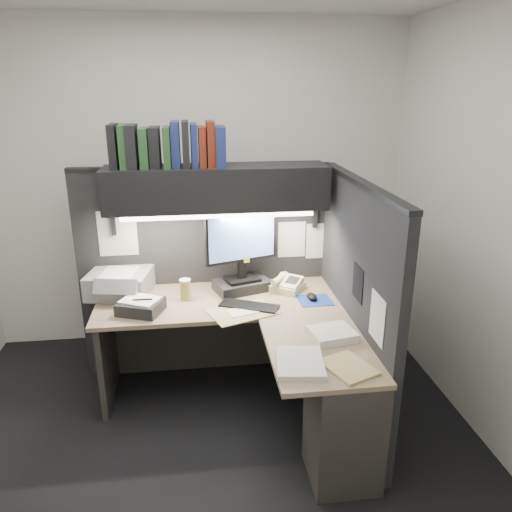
% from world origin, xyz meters
% --- Properties ---
extents(floor, '(3.50, 3.50, 0.00)m').
position_xyz_m(floor, '(0.00, 0.00, 0.00)').
color(floor, black).
rests_on(floor, ground).
extents(wall_back, '(3.50, 0.04, 2.70)m').
position_xyz_m(wall_back, '(0.00, 1.50, 1.35)').
color(wall_back, silver).
rests_on(wall_back, floor).
extents(wall_front, '(3.50, 0.04, 2.70)m').
position_xyz_m(wall_front, '(0.00, -1.50, 1.35)').
color(wall_front, silver).
rests_on(wall_front, floor).
extents(wall_right, '(0.04, 3.00, 2.70)m').
position_xyz_m(wall_right, '(1.75, 0.00, 1.35)').
color(wall_right, silver).
rests_on(wall_right, floor).
extents(partition_back, '(1.90, 0.06, 1.60)m').
position_xyz_m(partition_back, '(0.03, 0.93, 0.80)').
color(partition_back, black).
rests_on(partition_back, floor).
extents(partition_right, '(0.06, 1.50, 1.60)m').
position_xyz_m(partition_right, '(0.98, 0.18, 0.80)').
color(partition_right, black).
rests_on(partition_right, floor).
extents(desk, '(1.70, 1.53, 0.73)m').
position_xyz_m(desk, '(0.43, -0.00, 0.44)').
color(desk, '#8F7B5B').
rests_on(desk, floor).
extents(overhead_shelf, '(1.55, 0.34, 0.30)m').
position_xyz_m(overhead_shelf, '(0.12, 0.75, 1.50)').
color(overhead_shelf, black).
rests_on(overhead_shelf, partition_back).
extents(task_light_tube, '(1.32, 0.04, 0.04)m').
position_xyz_m(task_light_tube, '(0.12, 0.61, 1.33)').
color(task_light_tube, white).
rests_on(task_light_tube, overhead_shelf).
extents(monitor, '(0.54, 0.35, 0.60)m').
position_xyz_m(monitor, '(0.29, 0.71, 0.97)').
color(monitor, black).
rests_on(monitor, desk).
extents(keyboard, '(0.42, 0.29, 0.02)m').
position_xyz_m(keyboard, '(0.31, 0.40, 0.74)').
color(keyboard, black).
rests_on(keyboard, desk).
extents(mousepad, '(0.24, 0.22, 0.00)m').
position_xyz_m(mousepad, '(0.79, 0.45, 0.73)').
color(mousepad, navy).
rests_on(mousepad, desk).
extents(mouse, '(0.07, 0.11, 0.04)m').
position_xyz_m(mouse, '(0.77, 0.47, 0.75)').
color(mouse, black).
rests_on(mouse, mousepad).
extents(telephone, '(0.30, 0.30, 0.09)m').
position_xyz_m(telephone, '(0.63, 0.66, 0.77)').
color(telephone, beige).
rests_on(telephone, desk).
extents(coffee_cup, '(0.09, 0.09, 0.14)m').
position_xyz_m(coffee_cup, '(-0.12, 0.59, 0.80)').
color(coffee_cup, '#C9B550').
rests_on(coffee_cup, desk).
extents(printer, '(0.49, 0.44, 0.17)m').
position_xyz_m(printer, '(-0.60, 0.76, 0.82)').
color(printer, '#939699').
rests_on(printer, desk).
extents(notebook_stack, '(0.34, 0.31, 0.08)m').
position_xyz_m(notebook_stack, '(-0.42, 0.42, 0.77)').
color(notebook_stack, black).
rests_on(notebook_stack, desk).
extents(open_folder, '(0.50, 0.42, 0.01)m').
position_xyz_m(open_folder, '(0.26, 0.32, 0.73)').
color(open_folder, tan).
rests_on(open_folder, desk).
extents(paper_stack_a, '(0.29, 0.26, 0.05)m').
position_xyz_m(paper_stack_a, '(0.76, -0.10, 0.75)').
color(paper_stack_a, white).
rests_on(paper_stack_a, desk).
extents(paper_stack_b, '(0.29, 0.35, 0.03)m').
position_xyz_m(paper_stack_b, '(0.50, -0.38, 0.75)').
color(paper_stack_b, white).
rests_on(paper_stack_b, desk).
extents(manila_stack, '(0.31, 0.34, 0.02)m').
position_xyz_m(manila_stack, '(0.75, -0.45, 0.74)').
color(manila_stack, tan).
rests_on(manila_stack, desk).
extents(binder_row, '(0.77, 0.26, 0.30)m').
position_xyz_m(binder_row, '(-0.19, 0.75, 1.79)').
color(binder_row, black).
rests_on(binder_row, overhead_shelf).
extents(pinned_papers, '(1.76, 1.31, 0.51)m').
position_xyz_m(pinned_papers, '(0.42, 0.56, 1.05)').
color(pinned_papers, white).
rests_on(pinned_papers, partition_back).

